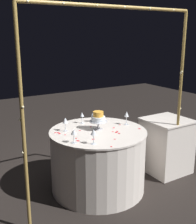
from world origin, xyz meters
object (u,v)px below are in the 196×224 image
object	(u,v)px
wine_glass_0	(65,121)
wine_glass_1	(82,115)
side_table	(166,145)
wine_glass_4	(94,114)
decorative_arch	(115,81)
tiered_cake	(98,118)
main_table	(98,160)
wine_glass_5	(94,133)
wine_glass_3	(74,132)
wine_glass_2	(127,115)

from	to	relation	value
wine_glass_0	wine_glass_1	distance (m)	0.37
side_table	wine_glass_4	size ratio (longest dim) A/B	5.10
decorative_arch	tiered_cake	world-z (taller)	decorative_arch
main_table	wine_glass_4	world-z (taller)	wine_glass_4
wine_glass_5	side_table	bearing A→B (deg)	-169.09
main_table	tiered_cake	distance (m)	0.54
side_table	wine_glass_0	distance (m)	1.55
decorative_arch	wine_glass_0	distance (m)	0.83
wine_glass_0	wine_glass_4	distance (m)	0.51
wine_glass_1	tiered_cake	bearing A→B (deg)	97.73
wine_glass_1	wine_glass_3	world-z (taller)	wine_glass_3
decorative_arch	wine_glass_0	xyz separation A→B (m)	(0.34, -0.53, -0.53)
wine_glass_1	wine_glass_5	size ratio (longest dim) A/B	0.89
decorative_arch	wine_glass_4	bearing A→B (deg)	-102.24
wine_glass_0	wine_glass_1	world-z (taller)	wine_glass_0
wine_glass_0	wine_glass_1	size ratio (longest dim) A/B	1.15
decorative_arch	tiered_cake	size ratio (longest dim) A/B	9.64
main_table	wine_glass_5	xyz separation A→B (m)	(0.28, 0.35, 0.52)
wine_glass_2	wine_glass_3	xyz separation A→B (m)	(0.88, 0.22, -0.01)
tiered_cake	wine_glass_3	xyz separation A→B (m)	(0.47, 0.25, -0.03)
wine_glass_1	wine_glass_2	world-z (taller)	wine_glass_2
wine_glass_5	wine_glass_1	bearing A→B (deg)	-109.97
wine_glass_0	wine_glass_4	world-z (taller)	wine_glass_0
wine_glass_5	tiered_cake	bearing A→B (deg)	-127.88
tiered_cake	wine_glass_2	bearing A→B (deg)	176.08
wine_glass_0	wine_glass_4	xyz separation A→B (m)	(-0.49, -0.15, -0.02)
wine_glass_1	wine_glass_4	world-z (taller)	wine_glass_4
decorative_arch	wine_glass_2	bearing A→B (deg)	-141.81
tiered_cake	wine_glass_1	distance (m)	0.33
wine_glass_1	wine_glass_2	distance (m)	0.58
wine_glass_1	wine_glass_4	bearing A→B (deg)	170.69
wine_glass_5	wine_glass_0	bearing A→B (deg)	-83.22
main_table	wine_glass_1	size ratio (longest dim) A/B	7.98
wine_glass_0	wine_glass_2	bearing A→B (deg)	166.93
tiered_cake	wine_glass_3	bearing A→B (deg)	28.39
main_table	side_table	world-z (taller)	main_table
wine_glass_1	wine_glass_4	xyz separation A→B (m)	(-0.16, 0.03, 0.01)
tiered_cake	wine_glass_1	world-z (taller)	tiered_cake
main_table	tiered_cake	world-z (taller)	tiered_cake
main_table	wine_glass_3	world-z (taller)	wine_glass_3
side_table	wine_glass_0	xyz separation A→B (m)	(1.43, -0.29, 0.52)
wine_glass_4	wine_glass_2	bearing A→B (deg)	132.08
main_table	wine_glass_4	size ratio (longest dim) A/B	7.88
wine_glass_0	wine_glass_2	size ratio (longest dim) A/B	0.97
wine_glass_0	wine_glass_5	distance (m)	0.55
tiered_cake	wine_glass_2	world-z (taller)	tiered_cake
wine_glass_1	main_table	bearing A→B (deg)	92.02
decorative_arch	wine_glass_3	xyz separation A→B (m)	(0.44, -0.13, -0.54)
decorative_arch	wine_glass_2	xyz separation A→B (m)	(-0.45, -0.35, -0.53)
wine_glass_4	wine_glass_5	distance (m)	0.82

